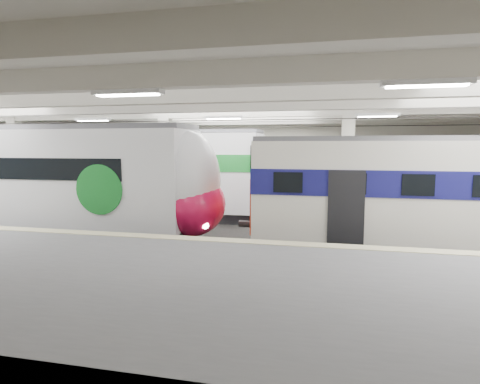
# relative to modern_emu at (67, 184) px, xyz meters

# --- Properties ---
(station_hall) EXTENTS (36.00, 24.00, 5.75)m
(station_hall) POSITION_rel_modern_emu_xyz_m (6.00, -1.74, 0.99)
(station_hall) COLOR black
(station_hall) RESTS_ON ground
(modern_emu) EXTENTS (14.29, 2.95, 4.59)m
(modern_emu) POSITION_rel_modern_emu_xyz_m (0.00, 0.00, 0.00)
(modern_emu) COLOR white
(modern_emu) RESTS_ON ground
(older_rer) EXTENTS (12.27, 2.71, 4.10)m
(older_rer) POSITION_rel_modern_emu_xyz_m (13.83, 0.00, -0.10)
(older_rer) COLOR white
(older_rer) RESTS_ON ground
(far_train) EXTENTS (14.45, 3.26, 4.58)m
(far_train) POSITION_rel_modern_emu_xyz_m (-0.28, 5.50, 0.11)
(far_train) COLOR white
(far_train) RESTS_ON ground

